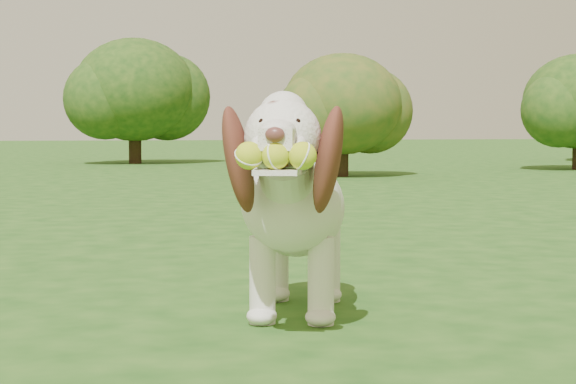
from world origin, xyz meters
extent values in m
plane|color=#1A4714|center=(0.00, 0.00, 0.00)|extent=(80.00, 80.00, 0.00)
ellipsoid|color=silver|center=(-0.35, -0.48, 0.34)|extent=(0.48, 0.66, 0.32)
ellipsoid|color=silver|center=(-0.42, -0.69, 0.38)|extent=(0.39, 0.39, 0.31)
ellipsoid|color=silver|center=(-0.28, -0.28, 0.33)|extent=(0.35, 0.35, 0.28)
cylinder|color=silver|center=(-0.46, -0.80, 0.46)|extent=(0.23, 0.28, 0.24)
sphere|color=silver|center=(-0.49, -0.91, 0.58)|extent=(0.27, 0.27, 0.22)
sphere|color=silver|center=(-0.49, -0.90, 0.63)|extent=(0.18, 0.18, 0.14)
cube|color=silver|center=(-0.53, -1.03, 0.57)|extent=(0.13, 0.15, 0.06)
ellipsoid|color=#592D28|center=(-0.55, -1.09, 0.59)|extent=(0.06, 0.05, 0.04)
cube|color=silver|center=(-0.54, -1.04, 0.49)|extent=(0.15, 0.17, 0.01)
ellipsoid|color=brown|center=(-0.61, -0.87, 0.51)|extent=(0.17, 0.20, 0.33)
ellipsoid|color=brown|center=(-0.37, -0.95, 0.51)|extent=(0.16, 0.23, 0.33)
cylinder|color=silver|center=(-0.24, -0.16, 0.37)|extent=(0.10, 0.16, 0.12)
cylinder|color=silver|center=(-0.50, -0.65, 0.14)|extent=(0.10, 0.10, 0.27)
cylinder|color=silver|center=(-0.33, -0.70, 0.14)|extent=(0.10, 0.10, 0.27)
cylinder|color=silver|center=(-0.37, -0.27, 0.14)|extent=(0.10, 0.10, 0.27)
cylinder|color=silver|center=(-0.20, -0.33, 0.14)|extent=(0.10, 0.10, 0.27)
sphere|color=yellow|center=(-0.61, -1.05, 0.53)|extent=(0.09, 0.09, 0.07)
sphere|color=yellow|center=(-0.55, -1.08, 0.53)|extent=(0.09, 0.09, 0.07)
sphere|color=yellow|center=(-0.48, -1.10, 0.53)|extent=(0.09, 0.09, 0.07)
cylinder|color=#382314|center=(-0.03, 12.44, 0.33)|extent=(0.21, 0.21, 0.66)
ellipsoid|color=#193F13|center=(-0.03, 12.44, 1.21)|extent=(1.98, 1.98, 1.69)
cylinder|color=#382314|center=(2.16, 7.71, 0.24)|extent=(0.15, 0.15, 0.48)
ellipsoid|color=#193F13|center=(2.16, 7.71, 0.88)|extent=(1.44, 1.44, 1.23)
camera|label=1|loc=(-1.07, -3.52, 0.61)|focal=60.00mm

